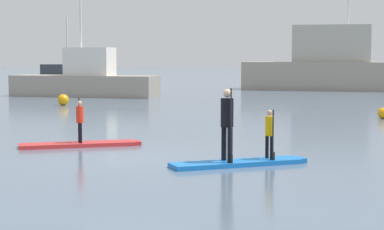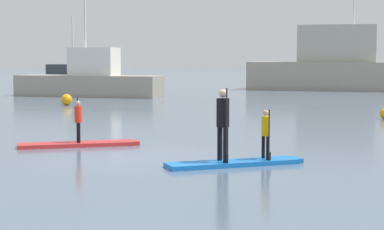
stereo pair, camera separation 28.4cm
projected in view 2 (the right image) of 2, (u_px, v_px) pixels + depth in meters
ground_plane at (129, 159)px, 15.67m from camera, size 240.00×240.00×0.00m
paddleboard_near at (79, 144)px, 17.85m from camera, size 3.16×1.42×0.10m
paddler_child_solo at (78, 119)px, 17.81m from camera, size 0.24×0.38×1.16m
paddleboard_far at (235, 163)px, 14.75m from camera, size 3.06×1.63×0.10m
paddler_adult at (223, 120)px, 14.56m from camera, size 0.35×0.47×1.58m
paddler_child_front at (266, 132)px, 14.93m from camera, size 0.24×0.37×1.09m
fishing_boat_white_large at (351, 68)px, 45.79m from camera, size 14.60×6.92×13.55m
fishing_boat_green_midground at (67, 79)px, 50.37m from camera, size 6.46×2.63×5.13m
motor_boat_small_navy at (90, 80)px, 39.15m from camera, size 8.69×4.26×6.70m
mooring_buoy_near at (67, 100)px, 32.31m from camera, size 0.53×0.53×0.53m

